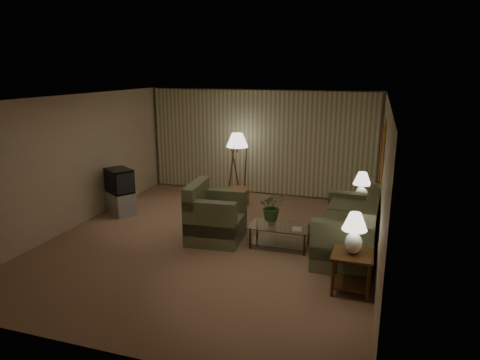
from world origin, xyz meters
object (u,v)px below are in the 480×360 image
(table_lamp_near, at_px, (354,230))
(tv_cabinet, at_px, (121,203))
(coffee_table, at_px, (280,233))
(table_lamp_far, at_px, (362,184))
(armchair, at_px, (216,218))
(floor_lamp, at_px, (237,165))
(side_table_near, at_px, (352,265))
(sofa, at_px, (348,230))
(vase, at_px, (272,221))
(ottoman, at_px, (237,196))
(side_table_far, at_px, (360,211))
(crt_tv, at_px, (119,181))

(table_lamp_near, height_order, tv_cabinet, table_lamp_near)
(table_lamp_near, distance_m, coffee_table, 1.97)
(table_lamp_far, relative_size, tv_cabinet, 0.72)
(armchair, distance_m, floor_lamp, 2.77)
(side_table_near, distance_m, table_lamp_near, 0.55)
(sofa, relative_size, floor_lamp, 1.23)
(side_table_near, height_order, vase, side_table_near)
(coffee_table, bearing_deg, armchair, -179.97)
(armchair, xyz_separation_m, side_table_near, (2.59, -1.25, -0.02))
(armchair, relative_size, table_lamp_near, 1.92)
(tv_cabinet, bearing_deg, sofa, 25.29)
(side_table_near, distance_m, ottoman, 4.59)
(sofa, distance_m, armchair, 2.45)
(table_lamp_far, bearing_deg, vase, -138.05)
(side_table_far, height_order, table_lamp_near, table_lamp_near)
(sofa, xyz_separation_m, side_table_far, (0.15, 1.25, -0.03))
(coffee_table, height_order, ottoman, coffee_table)
(armchair, distance_m, side_table_near, 2.88)
(crt_tv, bearing_deg, vase, 21.07)
(floor_lamp, relative_size, vase, 10.05)
(table_lamp_near, relative_size, ottoman, 1.11)
(table_lamp_near, xyz_separation_m, ottoman, (-2.91, 3.54, -0.78))
(vase, bearing_deg, armchair, -179.97)
(sofa, distance_m, side_table_near, 1.36)
(table_lamp_far, distance_m, crt_tv, 5.24)
(table_lamp_far, xyz_separation_m, floor_lamp, (-3.05, 1.35, -0.09))
(crt_tv, bearing_deg, ottoman, 66.43)
(side_table_far, relative_size, table_lamp_far, 0.98)
(table_lamp_far, relative_size, coffee_table, 0.54)
(table_lamp_far, relative_size, ottoman, 1.10)
(side_table_far, height_order, floor_lamp, floor_lamp)
(crt_tv, distance_m, floor_lamp, 2.89)
(side_table_far, relative_size, vase, 3.63)
(crt_tv, bearing_deg, sofa, 25.29)
(floor_lamp, height_order, vase, floor_lamp)
(table_lamp_far, xyz_separation_m, ottoman, (-2.91, 0.94, -0.78))
(floor_lamp, bearing_deg, tv_cabinet, -138.20)
(table_lamp_near, bearing_deg, armchair, 154.28)
(side_table_far, relative_size, table_lamp_near, 0.97)
(ottoman, bearing_deg, armchair, -82.04)
(crt_tv, height_order, ottoman, crt_tv)
(sofa, bearing_deg, crt_tv, -94.73)
(coffee_table, xyz_separation_m, vase, (-0.15, -0.00, 0.22))
(vase, bearing_deg, side_table_near, -39.77)
(vase, bearing_deg, tv_cabinet, 168.17)
(side_table_near, bearing_deg, table_lamp_far, 90.00)
(sofa, bearing_deg, armchair, -84.76)
(armchair, distance_m, side_table_far, 2.92)
(crt_tv, bearing_deg, floor_lamp, 74.70)
(crt_tv, bearing_deg, table_lamp_near, 11.63)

